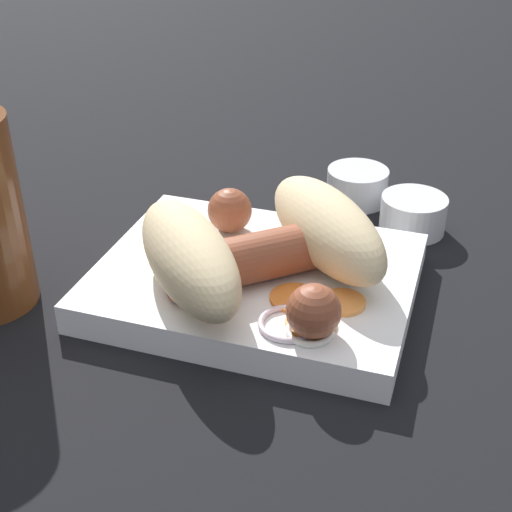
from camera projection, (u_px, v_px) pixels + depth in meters
ground_plane at (256, 294)px, 0.53m from camera, size 3.00×3.00×0.00m
food_tray at (256, 281)px, 0.53m from camera, size 0.23×0.18×0.02m
bread_roll at (260, 241)px, 0.50m from camera, size 0.21×0.21×0.05m
sausage at (267, 255)px, 0.50m from camera, size 0.13×0.15×0.04m
pickled_veggies at (306, 317)px, 0.46m from camera, size 0.07×0.07×0.00m
condiment_cup_near at (413, 216)px, 0.61m from camera, size 0.06×0.06×0.03m
condiment_cup_far at (357, 187)px, 0.66m from camera, size 0.06×0.06×0.03m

